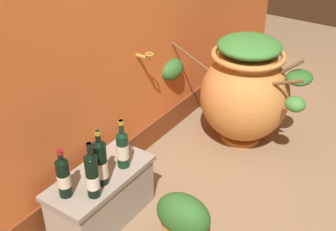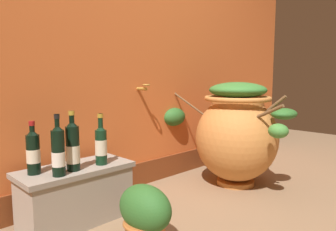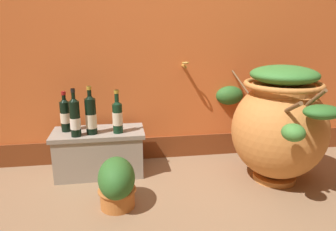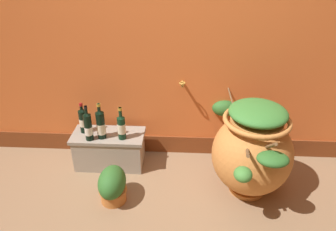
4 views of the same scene
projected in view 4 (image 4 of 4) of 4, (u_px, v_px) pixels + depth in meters
back_wall at (175, 18)px, 2.69m from camera, size 4.40×0.33×2.60m
terracotta_urn at (252, 149)px, 2.56m from camera, size 0.64×1.07×0.81m
stone_ledge at (109, 148)px, 2.98m from camera, size 0.65×0.31×0.33m
wine_bottle_left at (88, 126)px, 2.77m from camera, size 0.07×0.07×0.33m
wine_bottle_middle at (121, 126)px, 2.79m from camera, size 0.07×0.07×0.31m
wine_bottle_right at (83, 120)px, 2.88m from camera, size 0.07×0.07×0.29m
wine_bottle_back at (101, 124)px, 2.79m from camera, size 0.08×0.08×0.34m
potted_shrub at (112, 185)px, 2.57m from camera, size 0.23×0.32×0.31m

